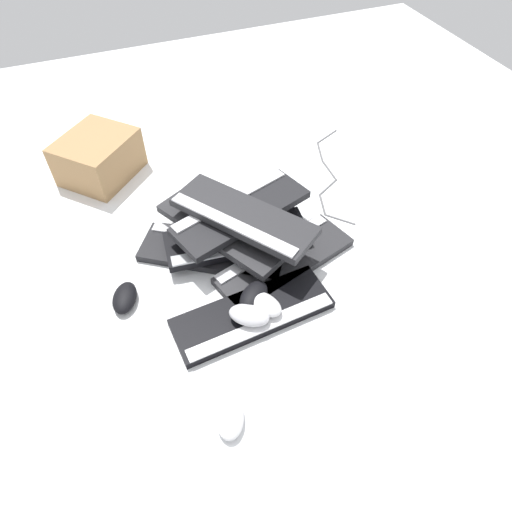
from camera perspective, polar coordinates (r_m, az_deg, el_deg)
name	(u,v)px	position (r m, az deg, el deg)	size (l,w,h in m)	color
ground_plane	(254,259)	(1.40, -0.22, -0.33)	(3.20, 3.20, 0.00)	white
keyboard_0	(284,260)	(1.38, 3.55, -0.54)	(0.46, 0.27, 0.03)	#232326
keyboard_1	(213,251)	(1.41, -5.46, 0.59)	(0.45, 0.37, 0.03)	black
keyboard_2	(253,314)	(1.26, -0.38, -7.27)	(0.45, 0.18, 0.03)	black
keyboard_3	(237,239)	(1.40, -2.33, 2.19)	(0.45, 0.20, 0.03)	black
keyboard_4	(224,227)	(1.39, -4.00, 3.59)	(0.34, 0.46, 0.03)	#232326
keyboard_5	(242,212)	(1.40, -1.81, 5.57)	(0.46, 0.28, 0.03)	black
keyboard_6	(243,216)	(1.34, -1.66, 4.97)	(0.37, 0.45, 0.03)	#232326
mouse_0	(263,304)	(1.23, 0.94, -5.99)	(0.11, 0.07, 0.04)	silver
mouse_1	(249,315)	(1.21, -0.86, -7.41)	(0.11, 0.07, 0.04)	#B7B7BC
mouse_2	(254,296)	(1.25, -0.29, -5.02)	(0.11, 0.07, 0.04)	black
mouse_3	(125,298)	(1.34, -16.09, -5.03)	(0.11, 0.07, 0.04)	black
mouse_4	(269,257)	(1.34, 1.58, -0.13)	(0.11, 0.07, 0.04)	#B7B7BC
mouse_5	(230,417)	(1.12, -3.30, -19.43)	(0.11, 0.07, 0.04)	silver
cable_0	(328,174)	(1.72, 8.95, 10.09)	(0.28, 0.52, 0.01)	#59595B
cardboard_box	(98,157)	(1.75, -19.10, 11.61)	(0.25, 0.22, 0.15)	#9E774C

